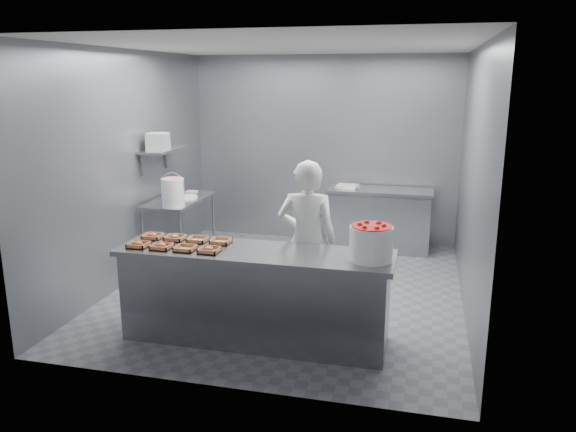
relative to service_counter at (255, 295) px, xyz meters
The scene contains 24 objects.
floor 1.42m from the service_counter, 90.00° to the left, with size 4.50×4.50×0.00m, color #4C4C51.
ceiling 2.71m from the service_counter, 90.00° to the left, with size 4.50×4.50×0.00m, color white.
wall_back 3.72m from the service_counter, 90.00° to the left, with size 4.00×0.04×2.80m, color slate.
wall_left 2.59m from the service_counter, 145.98° to the left, with size 0.04×4.50×2.80m, color slate.
wall_right 2.59m from the service_counter, 34.02° to the left, with size 0.04×4.50×2.80m, color slate.
service_counter is the anchor object (origin of this frame).
prep_table 2.56m from the service_counter, 130.24° to the left, with size 0.60×1.20×0.90m.
back_counter 3.37m from the service_counter, 74.52° to the left, with size 1.50×0.60×0.90m.
wall_shelf 2.88m from the service_counter, 133.03° to the left, with size 0.35×0.90×0.03m, color slate.
tray_0 1.22m from the service_counter, behind, with size 0.19×0.18×0.06m.
tray_1 1.00m from the service_counter, behind, with size 0.19×0.18×0.06m.
tray_2 0.80m from the service_counter, 166.64° to the right, with size 0.19×0.18×0.04m.
tray_3 0.63m from the service_counter, 159.11° to the right, with size 0.19×0.18×0.06m.
tray_4 1.22m from the service_counter, behind, with size 0.19×0.18×0.06m.
tray_5 1.00m from the service_counter, behind, with size 0.19×0.18×0.06m.
tray_6 0.80m from the service_counter, 166.63° to the left, with size 0.19×0.18×0.04m.
tray_7 0.62m from the service_counter, 158.95° to the left, with size 0.19×0.18×0.04m.
worker 0.81m from the service_counter, 57.89° to the left, with size 0.61×0.40×1.68m, color silver.
strawberry_tub 1.24m from the service_counter, ahead, with size 0.38×0.38×0.32m.
glaze_bucket 2.24m from the service_counter, 135.21° to the left, with size 0.30×0.28×0.43m.
bucket_lid 2.60m from the service_counter, 128.30° to the left, with size 0.33×0.33×0.03m, color white.
rag 2.94m from the service_counter, 124.72° to the left, with size 0.15×0.13×0.02m, color #CCB28C.
appliance 2.82m from the service_counter, 135.67° to the left, with size 0.25×0.29×0.22m, color gray.
paper_stack 3.31m from the service_counter, 82.60° to the left, with size 0.30×0.22×0.05m, color silver.
Camera 1 is at (1.49, -6.13, 2.47)m, focal length 35.00 mm.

